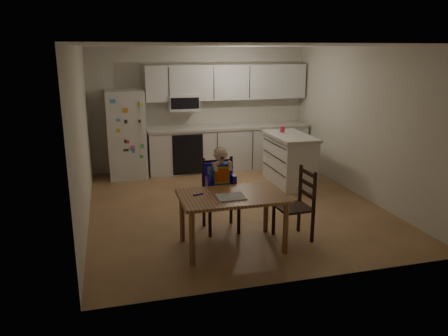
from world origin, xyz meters
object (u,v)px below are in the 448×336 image
Objects in this scene: dining_table at (232,202)px; chair_booster at (220,180)px; kitchen_island at (289,159)px; refrigerator at (127,134)px; red_cup at (282,129)px; chair_side at (300,199)px.

chair_booster is at bearing 89.96° from dining_table.
kitchen_island reaches higher than dining_table.
refrigerator is at bearing 110.47° from chair_booster.
kitchen_island is at bearing 52.99° from dining_table.
dining_table is at bearing -123.40° from red_cup.
chair_side is (-0.84, -2.31, 0.06)m from kitchen_island.
kitchen_island is 1.08× the size of chair_booster.
red_cup is (-0.05, 0.26, 0.52)m from kitchen_island.
red_cup is at bearing 159.96° from chair_side.
refrigerator is 1.30× the size of dining_table.
red_cup is at bearing 101.46° from kitchen_island.
red_cup reaches higher than dining_table.
chair_booster reaches higher than kitchen_island.
kitchen_island is at bearing -78.54° from red_cup.
dining_table is at bearing -89.57° from chair_booster.
chair_booster is at bearing -69.99° from refrigerator.
refrigerator is 3.01m from red_cup.
refrigerator is at bearing 160.11° from red_cup.
refrigerator is 3.22m from chair_booster.
dining_table is (1.10, -3.65, -0.24)m from refrigerator.
kitchen_island is 1.34× the size of chair_side.
chair_booster is 1.24× the size of chair_side.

